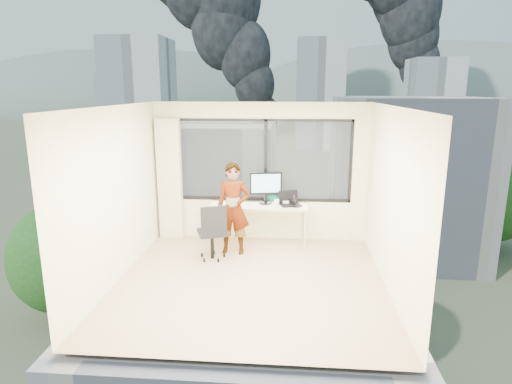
# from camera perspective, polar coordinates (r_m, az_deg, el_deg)

# --- Properties ---
(floor) EXTENTS (4.00, 4.00, 0.01)m
(floor) POSITION_cam_1_polar(r_m,az_deg,el_deg) (6.68, -0.73, -11.66)
(floor) COLOR tan
(floor) RESTS_ON ground
(ceiling) EXTENTS (4.00, 4.00, 0.01)m
(ceiling) POSITION_cam_1_polar(r_m,az_deg,el_deg) (6.05, -0.80, 11.22)
(ceiling) COLOR white
(ceiling) RESTS_ON ground
(wall_front) EXTENTS (4.00, 0.01, 2.60)m
(wall_front) POSITION_cam_1_polar(r_m,az_deg,el_deg) (4.35, -3.32, -7.29)
(wall_front) COLOR beige
(wall_front) RESTS_ON ground
(wall_left) EXTENTS (0.01, 4.00, 2.60)m
(wall_left) POSITION_cam_1_polar(r_m,az_deg,el_deg) (6.73, -17.97, -0.41)
(wall_left) COLOR beige
(wall_left) RESTS_ON ground
(wall_right) EXTENTS (0.01, 4.00, 2.60)m
(wall_right) POSITION_cam_1_polar(r_m,az_deg,el_deg) (6.37, 17.44, -1.13)
(wall_right) COLOR beige
(wall_right) RESTS_ON ground
(window_wall) EXTENTS (3.30, 0.16, 1.55)m
(window_wall) POSITION_cam_1_polar(r_m,az_deg,el_deg) (8.15, 0.94, 4.20)
(window_wall) COLOR black
(window_wall) RESTS_ON ground
(curtain) EXTENTS (0.45, 0.14, 2.30)m
(curtain) POSITION_cam_1_polar(r_m,az_deg,el_deg) (8.40, -11.27, 1.62)
(curtain) COLOR #F5ECBF
(curtain) RESTS_ON floor
(desk) EXTENTS (1.80, 0.60, 0.75)m
(desk) POSITION_cam_1_polar(r_m,az_deg,el_deg) (8.09, 0.39, -4.26)
(desk) COLOR #C9B387
(desk) RESTS_ON floor
(chair) EXTENTS (0.65, 0.65, 1.00)m
(chair) POSITION_cam_1_polar(r_m,az_deg,el_deg) (7.39, -5.82, -5.07)
(chair) COLOR black
(chair) RESTS_ON floor
(person) EXTENTS (0.60, 0.41, 1.61)m
(person) POSITION_cam_1_polar(r_m,az_deg,el_deg) (7.54, -2.99, -2.19)
(person) COLOR #2D2D33
(person) RESTS_ON floor
(monitor) EXTENTS (0.61, 0.24, 0.60)m
(monitor) POSITION_cam_1_polar(r_m,az_deg,el_deg) (8.01, 1.29, 0.57)
(monitor) COLOR black
(monitor) RESTS_ON desk
(game_console) EXTENTS (0.30, 0.26, 0.07)m
(game_console) POSITION_cam_1_polar(r_m,az_deg,el_deg) (8.13, 3.44, -1.19)
(game_console) COLOR white
(game_console) RESTS_ON desk
(laptop) EXTENTS (0.47, 0.49, 0.24)m
(laptop) POSITION_cam_1_polar(r_m,az_deg,el_deg) (7.93, 4.57, -0.95)
(laptop) COLOR black
(laptop) RESTS_ON desk
(cellphone) EXTENTS (0.13, 0.07, 0.01)m
(cellphone) POSITION_cam_1_polar(r_m,az_deg,el_deg) (7.84, 5.27, -1.98)
(cellphone) COLOR black
(cellphone) RESTS_ON desk
(pen_cup) EXTENTS (0.10, 0.10, 0.11)m
(pen_cup) POSITION_cam_1_polar(r_m,az_deg,el_deg) (7.94, 4.97, -1.43)
(pen_cup) COLOR black
(pen_cup) RESTS_ON desk
(handbag) EXTENTS (0.28, 0.20, 0.19)m
(handbag) POSITION_cam_1_polar(r_m,az_deg,el_deg) (8.18, 2.18, -0.62)
(handbag) COLOR #0C4C48
(handbag) RESTS_ON desk
(exterior_ground) EXTENTS (400.00, 400.00, 0.04)m
(exterior_ground) POSITION_cam_1_polar(r_m,az_deg,el_deg) (127.14, 4.49, 5.83)
(exterior_ground) COLOR #515B3D
(exterior_ground) RESTS_ON ground
(near_bldg_a) EXTENTS (16.00, 12.00, 14.00)m
(near_bldg_a) POSITION_cam_1_polar(r_m,az_deg,el_deg) (38.55, -9.80, -1.50)
(near_bldg_a) COLOR #F4E7CD
(near_bldg_a) RESTS_ON exterior_ground
(near_bldg_b) EXTENTS (14.00, 13.00, 16.00)m
(near_bldg_b) POSITION_cam_1_polar(r_m,az_deg,el_deg) (46.33, 18.95, 1.75)
(near_bldg_b) COLOR silver
(near_bldg_b) RESTS_ON exterior_ground
(far_tower_a) EXTENTS (14.00, 14.00, 28.00)m
(far_tower_a) POSITION_cam_1_polar(r_m,az_deg,el_deg) (107.14, -14.94, 11.52)
(far_tower_a) COLOR silver
(far_tower_a) RESTS_ON exterior_ground
(far_tower_b) EXTENTS (13.00, 13.00, 30.00)m
(far_tower_b) POSITION_cam_1_polar(r_m,az_deg,el_deg) (126.25, 8.33, 12.51)
(far_tower_b) COLOR silver
(far_tower_b) RESTS_ON exterior_ground
(far_tower_c) EXTENTS (15.00, 15.00, 26.00)m
(far_tower_c) POSITION_cam_1_polar(r_m,az_deg,el_deg) (152.67, 22.11, 11.08)
(far_tower_c) COLOR silver
(far_tower_c) RESTS_ON exterior_ground
(far_tower_d) EXTENTS (16.00, 14.00, 22.00)m
(far_tower_d) POSITION_cam_1_polar(r_m,az_deg,el_deg) (167.47, -16.75, 10.93)
(far_tower_d) COLOR silver
(far_tower_d) RESTS_ON exterior_ground
(hill_a) EXTENTS (288.00, 216.00, 90.00)m
(hill_a) POSITION_cam_1_polar(r_m,az_deg,el_deg) (348.01, -15.77, 10.22)
(hill_a) COLOR slate
(hill_a) RESTS_ON exterior_ground
(hill_b) EXTENTS (300.00, 220.00, 96.00)m
(hill_b) POSITION_cam_1_polar(r_m,az_deg,el_deg) (341.26, 22.03, 9.69)
(hill_b) COLOR slate
(hill_b) RESTS_ON exterior_ground
(tree_a) EXTENTS (7.00, 7.00, 8.00)m
(tree_a) POSITION_cam_1_polar(r_m,az_deg,el_deg) (35.00, -24.27, -9.29)
(tree_a) COLOR #1F551C
(tree_a) RESTS_ON exterior_ground
(tree_b) EXTENTS (7.60, 7.60, 9.00)m
(tree_b) POSITION_cam_1_polar(r_m,az_deg,el_deg) (27.22, 11.79, -13.78)
(tree_b) COLOR #1F551C
(tree_b) RESTS_ON exterior_ground
(tree_c) EXTENTS (8.40, 8.40, 10.00)m
(tree_c) POSITION_cam_1_polar(r_m,az_deg,el_deg) (52.12, 28.88, -1.36)
(tree_c) COLOR #1F551C
(tree_c) RESTS_ON exterior_ground
(smoke_plume_b) EXTENTS (30.00, 18.00, 70.00)m
(smoke_plume_b) POSITION_cam_1_polar(r_m,az_deg,el_deg) (185.82, 23.22, 19.93)
(smoke_plume_b) COLOR black
(smoke_plume_b) RESTS_ON exterior_ground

